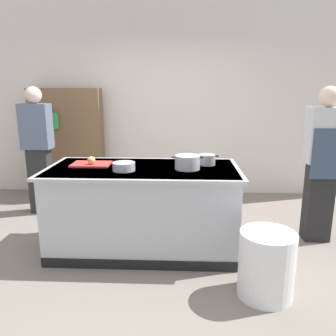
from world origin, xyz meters
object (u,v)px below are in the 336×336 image
person_guest (38,148)px  stock_pot (187,162)px  onion (91,160)px  bookshelf (68,143)px  person_chef (322,162)px  mixing_bowl (124,166)px  sauce_pan (207,160)px  trash_bin (266,264)px

person_guest → stock_pot: bearing=60.2°
onion → bookshelf: size_ratio=0.05×
person_chef → bookshelf: (-3.34, 1.49, -0.06)m
mixing_bowl → bookshelf: bookshelf is taller
sauce_pan → person_chef: person_chef is taller
person_guest → onion: bearing=43.8°
stock_pot → trash_bin: (0.65, -0.76, -0.69)m
mixing_bowl → trash_bin: (1.28, -0.66, -0.66)m
stock_pot → onion: bearing=175.0°
onion → bookshelf: bearing=116.1°
stock_pot → trash_bin: 1.21m
sauce_pan → person_chef: bearing=6.9°
person_chef → sauce_pan: bearing=116.4°
bookshelf → person_guest: bearing=-101.1°
person_guest → bookshelf: (0.15, 0.75, -0.06)m
trash_bin → person_chef: bearing=53.2°
mixing_bowl → trash_bin: size_ratio=0.39×
stock_pot → mixing_bowl: stock_pot is taller
person_chef → person_guest: size_ratio=1.00×
trash_bin → bookshelf: (-2.51, 2.60, 0.57)m
stock_pot → mixing_bowl: size_ratio=1.43×
mixing_bowl → person_chef: 2.16m
person_chef → person_guest: 3.57m
trash_bin → person_guest: 3.30m
trash_bin → person_guest: person_guest is taller
onion → stock_pot: (1.00, -0.09, 0.01)m
bookshelf → trash_bin: bearing=-46.0°
onion → person_chef: person_chef is taller
person_chef → stock_pot: bearing=123.0°
onion → sauce_pan: sauce_pan is taller
mixing_bowl → trash_bin: 1.58m
sauce_pan → mixing_bowl: sauce_pan is taller
onion → stock_pot: bearing=-5.0°
trash_bin → person_chef: 1.52m
sauce_pan → mixing_bowl: 0.89m
bookshelf → sauce_pan: bearing=-38.4°
onion → stock_pot: 1.01m
mixing_bowl → trash_bin: bearing=-27.4°
person_chef → onion: bearing=115.6°
stock_pot → bookshelf: 2.62m
onion → trash_bin: onion is taller
stock_pot → trash_bin: size_ratio=0.56×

